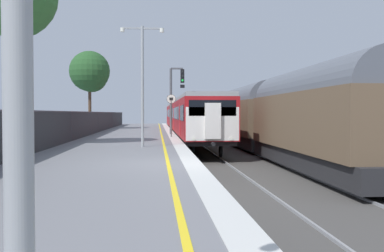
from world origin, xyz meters
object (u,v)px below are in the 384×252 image
speed_limit_sign (171,110)px  background_tree_left (90,73)px  signal_gantry (175,93)px  freight_train_adjacent_track (272,115)px  commuter_train_at_platform (187,116)px  platform_lamp_mid (142,76)px

speed_limit_sign → background_tree_left: 17.62m
speed_limit_sign → signal_gantry: bearing=84.5°
signal_gantry → freight_train_adjacent_track: bearing=-52.5°
commuter_train_at_platform → freight_train_adjacent_track: bearing=-76.1°
speed_limit_sign → background_tree_left: bearing=115.4°
signal_gantry → background_tree_left: background_tree_left is taller
commuter_train_at_platform → background_tree_left: (-9.24, 2.67, 4.21)m
commuter_train_at_platform → signal_gantry: bearing=-99.3°
platform_lamp_mid → commuter_train_at_platform: bearing=80.9°
commuter_train_at_platform → platform_lamp_mid: platform_lamp_mid is taller
freight_train_adjacent_track → signal_gantry: bearing=127.5°
freight_train_adjacent_track → signal_gantry: (-5.47, 7.13, 1.59)m
commuter_train_at_platform → background_tree_left: size_ratio=5.27×
freight_train_adjacent_track → background_tree_left: size_ratio=3.73×
speed_limit_sign → background_tree_left: size_ratio=0.36×
commuter_train_at_platform → platform_lamp_mid: (-3.44, -21.42, 2.02)m
speed_limit_sign → platform_lamp_mid: bearing=-100.6°
background_tree_left → signal_gantry: bearing=-56.4°
platform_lamp_mid → background_tree_left: bearing=103.5°
signal_gantry → speed_limit_sign: signal_gantry is taller
freight_train_adjacent_track → platform_lamp_mid: 9.31m
background_tree_left → speed_limit_sign: bearing=-64.6°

